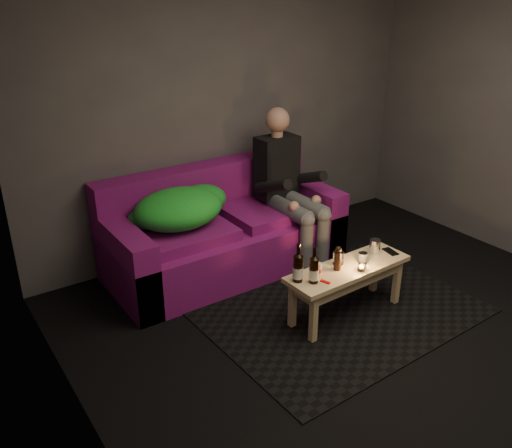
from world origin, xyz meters
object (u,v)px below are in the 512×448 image
(person, at_px, (288,185))
(beer_bottle_b, at_px, (314,270))
(coffee_table, at_px, (348,275))
(steel_cup, at_px, (375,246))
(beer_bottle_a, at_px, (298,268))
(sofa, at_px, (222,234))

(person, bearing_deg, beer_bottle_b, -118.64)
(coffee_table, bearing_deg, steel_cup, 8.99)
(coffee_table, xyz_separation_m, beer_bottle_a, (-0.44, 0.05, 0.18))
(coffee_table, xyz_separation_m, beer_bottle_b, (-0.36, -0.03, 0.17))
(beer_bottle_b, relative_size, steel_cup, 2.41)
(person, bearing_deg, beer_bottle_a, -123.80)
(beer_bottle_a, relative_size, steel_cup, 2.56)
(person, distance_m, beer_bottle_a, 1.20)
(steel_cup, bearing_deg, coffee_table, -171.01)
(person, distance_m, coffee_table, 1.12)
(person, distance_m, beer_bottle_b, 1.23)
(beer_bottle_b, distance_m, steel_cup, 0.69)
(beer_bottle_a, xyz_separation_m, steel_cup, (0.76, 0.00, -0.05))
(sofa, relative_size, beer_bottle_b, 7.50)
(person, relative_size, beer_bottle_a, 4.72)
(sofa, distance_m, person, 0.72)
(person, height_order, coffee_table, person)
(beer_bottle_a, bearing_deg, coffee_table, -5.91)
(sofa, bearing_deg, steel_cup, -59.21)
(beer_bottle_a, height_order, steel_cup, beer_bottle_a)
(person, xyz_separation_m, beer_bottle_a, (-0.66, -0.99, -0.18))
(coffee_table, distance_m, beer_bottle_a, 0.48)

